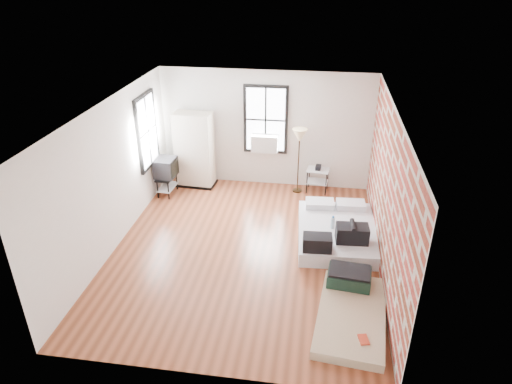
% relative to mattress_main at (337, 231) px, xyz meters
% --- Properties ---
extents(ground, '(6.00, 6.00, 0.00)m').
position_rel_mattress_main_xyz_m(ground, '(-1.75, -0.64, -0.18)').
color(ground, '#612E19').
rests_on(ground, ground).
extents(room_shell, '(5.02, 6.02, 2.80)m').
position_rel_mattress_main_xyz_m(room_shell, '(-1.51, -0.28, 1.55)').
color(room_shell, silver).
rests_on(room_shell, ground).
extents(mattress_main, '(1.65, 2.16, 0.66)m').
position_rel_mattress_main_xyz_m(mattress_main, '(0.00, 0.00, 0.00)').
color(mattress_main, white).
rests_on(mattress_main, ground).
extents(mattress_bare, '(1.21, 2.02, 0.42)m').
position_rel_mattress_main_xyz_m(mattress_bare, '(0.20, -2.10, -0.06)').
color(mattress_bare, '#C0AF8B').
rests_on(mattress_bare, ground).
extents(wardrobe, '(0.96, 0.59, 1.83)m').
position_rel_mattress_main_xyz_m(wardrobe, '(-3.42, 2.01, 0.73)').
color(wardrobe, black).
rests_on(wardrobe, ground).
extents(side_table, '(0.55, 0.46, 0.67)m').
position_rel_mattress_main_xyz_m(side_table, '(-0.45, 2.08, 0.27)').
color(side_table, black).
rests_on(side_table, ground).
extents(floor_lamp, '(0.34, 0.34, 1.57)m').
position_rel_mattress_main_xyz_m(floor_lamp, '(-0.92, 2.01, 1.16)').
color(floor_lamp, '#2F200F').
rests_on(floor_lamp, ground).
extents(tv_stand, '(0.48, 0.66, 0.90)m').
position_rel_mattress_main_xyz_m(tv_stand, '(-3.96, 1.42, 0.46)').
color(tv_stand, black).
rests_on(tv_stand, ground).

